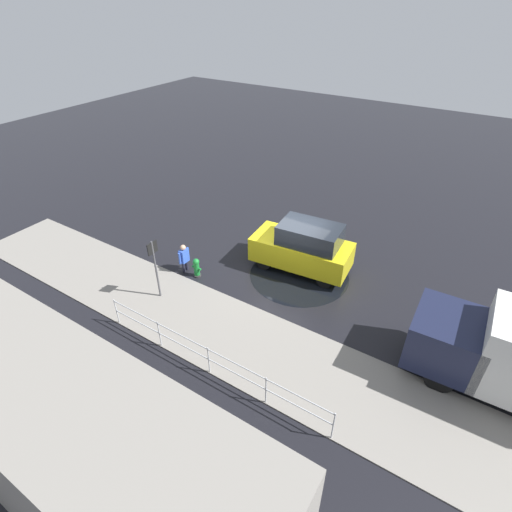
{
  "coord_description": "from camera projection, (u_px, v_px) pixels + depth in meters",
  "views": [
    {
      "loc": [
        -5.99,
        11.67,
        9.59
      ],
      "look_at": [
        0.87,
        0.91,
        0.9
      ],
      "focal_mm": 28.0,
      "sensor_mm": 36.0,
      "label": 1
    }
  ],
  "objects": [
    {
      "name": "kerb_strip",
      "position": [
        225.0,
        333.0,
        13.25
      ],
      "size": [
        24.0,
        3.2,
        0.04
      ],
      "primitive_type": "cube",
      "color": "gray",
      "rests_on": "ground"
    },
    {
      "name": "pedestrian",
      "position": [
        184.0,
        257.0,
        15.78
      ],
      "size": [
        0.25,
        0.57,
        1.22
      ],
      "color": "blue",
      "rests_on": "ground"
    },
    {
      "name": "moving_hatchback",
      "position": [
        303.0,
        247.0,
        15.71
      ],
      "size": [
        4.04,
        2.04,
        2.06
      ],
      "color": "yellow",
      "rests_on": "ground"
    },
    {
      "name": "ground_plane",
      "position": [
        286.0,
        270.0,
        16.19
      ],
      "size": [
        60.0,
        60.0,
        0.0
      ],
      "primitive_type": "plane",
      "color": "black"
    },
    {
      "name": "sign_post",
      "position": [
        155.0,
        262.0,
        13.94
      ],
      "size": [
        0.07,
        0.44,
        2.4
      ],
      "color": "#4C4C51",
      "rests_on": "ground"
    },
    {
      "name": "fire_hydrant",
      "position": [
        197.0,
        268.0,
        15.65
      ],
      "size": [
        0.42,
        0.31,
        0.8
      ],
      "color": "#197A2D",
      "rests_on": "ground"
    },
    {
      "name": "puddle_patch",
      "position": [
        299.0,
        275.0,
        15.92
      ],
      "size": [
        3.94,
        3.94,
        0.01
      ],
      "primitive_type": "cylinder",
      "color": "black",
      "rests_on": "ground"
    },
    {
      "name": "metal_railing",
      "position": [
        208.0,
        356.0,
        11.51
      ],
      "size": [
        7.84,
        0.04,
        1.05
      ],
      "color": "#B7BABF",
      "rests_on": "ground"
    },
    {
      "name": "building_block",
      "position": [
        56.0,
        436.0,
        8.03
      ],
      "size": [
        10.33,
        2.4,
        4.14
      ],
      "primitive_type": "cube",
      "color": "gray",
      "rests_on": "ground"
    }
  ]
}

